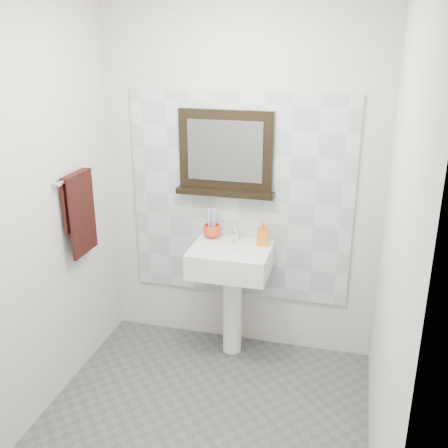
{
  "coord_description": "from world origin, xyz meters",
  "views": [
    {
      "loc": [
        0.8,
        -2.4,
        2.26
      ],
      "look_at": [
        0.03,
        0.55,
        1.15
      ],
      "focal_mm": 42.0,
      "sensor_mm": 36.0,
      "label": 1
    }
  ],
  "objects_px": {
    "toothbrush_cup": "(212,231)",
    "hand_towel": "(80,207)",
    "pedestal_sink": "(231,271)",
    "framed_mirror": "(226,155)",
    "soap_dispenser": "(263,233)"
  },
  "relations": [
    {
      "from": "toothbrush_cup",
      "to": "hand_towel",
      "type": "bearing_deg",
      "value": -145.95
    },
    {
      "from": "toothbrush_cup",
      "to": "framed_mirror",
      "type": "height_order",
      "value": "framed_mirror"
    },
    {
      "from": "pedestal_sink",
      "to": "soap_dispenser",
      "type": "relative_size",
      "value": 5.59
    },
    {
      "from": "pedestal_sink",
      "to": "hand_towel",
      "type": "xyz_separation_m",
      "value": [
        -0.93,
        -0.36,
        0.51
      ]
    },
    {
      "from": "toothbrush_cup",
      "to": "hand_towel",
      "type": "distance_m",
      "value": 0.95
    },
    {
      "from": "pedestal_sink",
      "to": "framed_mirror",
      "type": "height_order",
      "value": "framed_mirror"
    },
    {
      "from": "soap_dispenser",
      "to": "hand_towel",
      "type": "distance_m",
      "value": 1.25
    },
    {
      "from": "soap_dispenser",
      "to": "hand_towel",
      "type": "relative_size",
      "value": 0.31
    },
    {
      "from": "hand_towel",
      "to": "toothbrush_cup",
      "type": "bearing_deg",
      "value": 34.05
    },
    {
      "from": "soap_dispenser",
      "to": "pedestal_sink",
      "type": "bearing_deg",
      "value": -159.61
    },
    {
      "from": "framed_mirror",
      "to": "soap_dispenser",
      "type": "bearing_deg",
      "value": -16.35
    },
    {
      "from": "toothbrush_cup",
      "to": "hand_towel",
      "type": "height_order",
      "value": "hand_towel"
    },
    {
      "from": "framed_mirror",
      "to": "hand_towel",
      "type": "bearing_deg",
      "value": -147.0
    },
    {
      "from": "soap_dispenser",
      "to": "hand_towel",
      "type": "xyz_separation_m",
      "value": [
        -1.14,
        -0.46,
        0.24
      ]
    },
    {
      "from": "pedestal_sink",
      "to": "framed_mirror",
      "type": "xyz_separation_m",
      "value": [
        -0.09,
        0.19,
        0.79
      ]
    }
  ]
}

